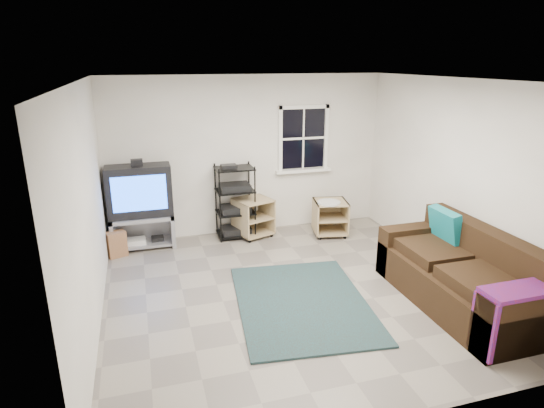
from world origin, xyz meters
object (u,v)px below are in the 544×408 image
object	(u,v)px
side_table_left	(252,216)
sofa	(462,277)
side_table_right	(330,215)
av_rack	(235,206)
tv_unit	(140,200)

from	to	relation	value
side_table_left	sofa	bearing A→B (deg)	-57.59
sofa	side_table_right	bearing A→B (deg)	102.83
side_table_left	side_table_right	size ratio (longest dim) A/B	1.10
av_rack	side_table_left	bearing A→B (deg)	-1.63
side_table_right	sofa	bearing A→B (deg)	-77.17
tv_unit	side_table_left	xyz separation A→B (m)	(1.76, 0.01, -0.43)
side_table_left	side_table_right	xyz separation A→B (m)	(1.26, -0.33, 0.00)
side_table_left	sofa	size ratio (longest dim) A/B	0.31
side_table_left	sofa	xyz separation A→B (m)	(1.85, -2.91, 0.01)
tv_unit	side_table_right	world-z (taller)	tv_unit
side_table_right	av_rack	bearing A→B (deg)	167.68
side_table_right	sofa	world-z (taller)	sofa
tv_unit	side_table_right	size ratio (longest dim) A/B	2.25
tv_unit	side_table_left	world-z (taller)	tv_unit
av_rack	sofa	size ratio (longest dim) A/B	0.56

